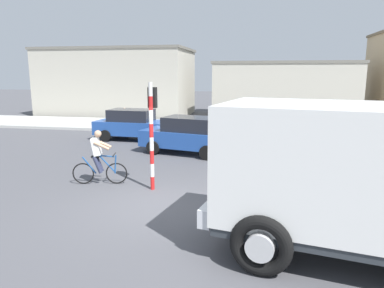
% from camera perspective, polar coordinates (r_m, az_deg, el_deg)
% --- Properties ---
extents(ground_plane, '(120.00, 120.00, 0.00)m').
position_cam_1_polar(ground_plane, '(9.61, -5.15, -9.83)').
color(ground_plane, '#4C4C51').
extents(sidewalk_far, '(80.00, 5.00, 0.16)m').
position_cam_1_polar(sidewalk_far, '(22.78, 4.55, 2.71)').
color(sidewalk_far, '#ADADA8').
rests_on(sidewalk_far, ground).
extents(truck_foreground, '(5.78, 3.57, 2.90)m').
position_cam_1_polar(truck_foreground, '(7.20, 25.78, -4.24)').
color(truck_foreground, white).
rests_on(truck_foreground, ground).
extents(cyclist, '(1.70, 0.57, 1.72)m').
position_cam_1_polar(cyclist, '(11.55, -14.68, -2.07)').
color(cyclist, black).
rests_on(cyclist, ground).
extents(traffic_light_pole, '(0.24, 0.43, 3.20)m').
position_cam_1_polar(traffic_light_pole, '(10.55, -6.42, 3.65)').
color(traffic_light_pole, red).
rests_on(traffic_light_pole, ground).
extents(car_red_near, '(4.28, 2.55, 1.60)m').
position_cam_1_polar(car_red_near, '(15.50, -0.59, 1.47)').
color(car_red_near, '#234C9E').
rests_on(car_red_near, ground).
extents(car_white_mid, '(4.14, 2.16, 1.60)m').
position_cam_1_polar(car_white_mid, '(16.65, 24.87, 1.10)').
color(car_white_mid, white).
rests_on(car_white_mid, ground).
extents(car_far_side, '(4.09, 2.05, 1.60)m').
position_cam_1_polar(car_far_side, '(18.96, -9.32, 3.12)').
color(car_far_side, '#234C9E').
rests_on(car_far_side, ground).
extents(pedestrian_near_kerb, '(0.34, 0.22, 1.62)m').
position_cam_1_polar(pedestrian_near_kerb, '(19.66, -10.66, 3.44)').
color(pedestrian_near_kerb, '#2D334C').
rests_on(pedestrian_near_kerb, ground).
extents(building_corner_left, '(12.12, 6.64, 5.42)m').
position_cam_1_polar(building_corner_left, '(30.94, -11.75, 9.66)').
color(building_corner_left, '#B2AD9E').
rests_on(building_corner_left, ground).
extents(building_mid_block, '(10.96, 5.61, 4.34)m').
position_cam_1_polar(building_mid_block, '(29.65, 14.40, 8.43)').
color(building_mid_block, '#B2AD9E').
rests_on(building_mid_block, ground).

